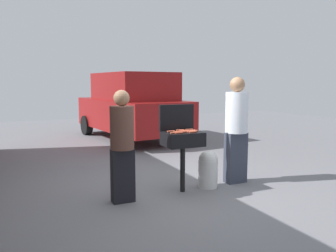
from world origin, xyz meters
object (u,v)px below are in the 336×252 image
Objects in this scene: hot_dog_14 at (191,132)px; hot_dog_6 at (174,133)px; person_left at (122,142)px; hot_dog_11 at (183,131)px; hot_dog_5 at (193,132)px; propane_tank at (208,168)px; hot_dog_10 at (189,129)px; hot_dog_12 at (192,130)px; hot_dog_2 at (189,131)px; hot_dog_0 at (180,130)px; hot_dog_1 at (171,131)px; hot_dog_8 at (194,131)px; bbq_grill at (183,141)px; parked_minivan at (132,106)px; hot_dog_13 at (185,131)px; hot_dog_4 at (182,131)px; hot_dog_9 at (179,133)px; hot_dog_3 at (177,132)px; hot_dog_7 at (185,132)px; person_right at (236,126)px.

hot_dog_6 is at bearing 179.39° from hot_dog_14.
hot_dog_11 is at bearing -0.23° from person_left.
hot_dog_5 is at bearing -90.17° from hot_dog_14.
person_left reaches higher than propane_tank.
hot_dog_12 is (-0.02, -0.12, 0.00)m from hot_dog_10.
hot_dog_2 is 0.31m from hot_dog_6.
hot_dog_0 is 0.19m from hot_dog_1.
person_left is at bearing -176.54° from propane_tank.
person_left is (-1.18, -0.02, -0.09)m from hot_dog_8.
hot_dog_8 is at bearing -40.34° from hot_dog_11.
bbq_grill is 1.56× the size of propane_tank.
hot_dog_0 is 1.00× the size of hot_dog_5.
hot_dog_5 is at bearing -11.30° from person_left.
hot_dog_6 is at bearing 70.76° from parked_minivan.
hot_dog_8 is at bearing -93.07° from hot_dog_10.
hot_dog_12 is (-0.01, 0.07, 0.00)m from hot_dog_8.
propane_tank is at bearing -0.14° from hot_dog_13.
propane_tank is 0.13× the size of parked_minivan.
hot_dog_4 is at bearing -169.46° from hot_dog_12.
hot_dog_5 is at bearing -37.72° from hot_dog_1.
hot_dog_6 is (-0.29, 0.05, 0.00)m from hot_dog_5.
hot_dog_1 is at bearing 1.81° from person_left.
hot_dog_1 is 1.00× the size of hot_dog_9.
hot_dog_4 is at bearing 148.95° from hot_dog_14.
hot_dog_8 is at bearing -16.34° from bbq_grill.
hot_dog_5 is 0.03× the size of parked_minivan.
hot_dog_3 is at bearing 71.38° from parked_minivan.
hot_dog_10 is at bearing 63.64° from hot_dog_2.
hot_dog_9 is 0.34m from hot_dog_12.
hot_dog_13 is at bearing 179.86° from propane_tank.
hot_dog_11 is 1.00× the size of hot_dog_12.
person_left is at bearing -175.05° from hot_dog_13.
hot_dog_7 is 0.16m from hot_dog_8.
hot_dog_11 is 0.79m from propane_tank.
hot_dog_2 is at bearing 26.52° from hot_dog_9.
hot_dog_10 is 1.21m from person_left.
hot_dog_5 is 1.00× the size of hot_dog_14.
hot_dog_8 is 1.00× the size of hot_dog_12.
person_right is (1.03, 0.01, 0.02)m from hot_dog_11.
hot_dog_13 is (0.04, 0.03, 0.16)m from bbq_grill.
hot_dog_6 is (-0.19, -0.09, 0.16)m from bbq_grill.
hot_dog_13 reaches higher than propane_tank.
hot_dog_12 is at bearing -98.17° from hot_dog_10.
hot_dog_10 is at bearing 74.28° from parked_minivan.
hot_dog_5 is 1.12m from person_left.
propane_tank is (0.48, 0.09, -0.65)m from hot_dog_7.
hot_dog_0 and hot_dog_13 have the same top height.
hot_dog_11 is at bearing -1.18° from hot_dog_1.
hot_dog_9 is (-0.31, -0.09, 0.00)m from hot_dog_8.
hot_dog_12 is (0.19, 0.04, 0.00)m from hot_dog_4.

